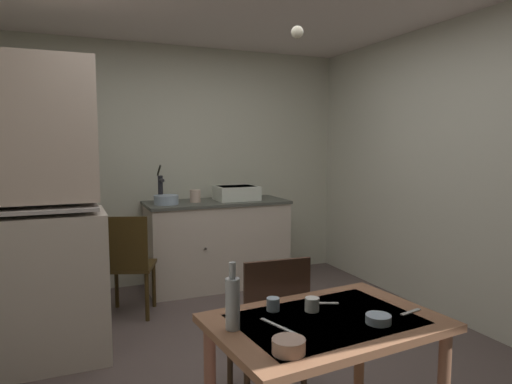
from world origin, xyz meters
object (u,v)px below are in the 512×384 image
(hutch_cabinet, at_px, (28,224))
(sink_basin, at_px, (236,193))
(mixing_bowl_counter, at_px, (166,200))
(dining_table, at_px, (325,342))
(serving_bowl_wide, at_px, (378,319))
(glass_bottle, at_px, (233,302))
(chair_far_side, at_px, (270,326))
(teacup_cream, at_px, (273,304))
(chair_by_counter, at_px, (129,263))
(hand_pump, at_px, (161,187))

(hutch_cabinet, bearing_deg, sink_basin, 30.89)
(mixing_bowl_counter, relative_size, dining_table, 0.22)
(serving_bowl_wide, distance_m, glass_bottle, 0.65)
(chair_far_side, xyz_separation_m, teacup_cream, (-0.16, -0.39, 0.28))
(hutch_cabinet, relative_size, serving_bowl_wide, 18.58)
(chair_by_counter, bearing_deg, dining_table, -75.58)
(sink_basin, relative_size, serving_bowl_wide, 3.93)
(chair_far_side, height_order, teacup_cream, chair_far_side)
(hutch_cabinet, relative_size, dining_table, 1.93)
(dining_table, bearing_deg, hand_pump, 93.49)
(dining_table, bearing_deg, teacup_cream, 133.48)
(hutch_cabinet, distance_m, teacup_cream, 1.88)
(serving_bowl_wide, bearing_deg, chair_by_counter, 107.78)
(serving_bowl_wide, relative_size, glass_bottle, 0.38)
(dining_table, distance_m, serving_bowl_wide, 0.26)
(hutch_cabinet, distance_m, serving_bowl_wide, 2.35)
(mixing_bowl_counter, bearing_deg, serving_bowl_wide, -83.59)
(hutch_cabinet, height_order, serving_bowl_wide, hutch_cabinet)
(hutch_cabinet, relative_size, sink_basin, 4.72)
(hutch_cabinet, bearing_deg, hand_pump, 46.78)
(serving_bowl_wide, relative_size, teacup_cream, 1.80)
(sink_basin, relative_size, glass_bottle, 1.51)
(teacup_cream, bearing_deg, mixing_bowl_counter, 89.22)
(hand_pump, bearing_deg, glass_bottle, -95.09)
(chair_by_counter, distance_m, teacup_cream, 2.14)
(chair_far_side, relative_size, serving_bowl_wide, 7.92)
(hutch_cabinet, xyz_separation_m, dining_table, (1.30, -1.67, -0.36))
(hutch_cabinet, bearing_deg, chair_by_counter, 39.65)
(hand_pump, height_order, glass_bottle, hand_pump)
(chair_far_side, bearing_deg, chair_by_counter, 108.58)
(serving_bowl_wide, height_order, teacup_cream, teacup_cream)
(sink_basin, relative_size, dining_table, 0.41)
(dining_table, distance_m, chair_far_side, 0.59)
(mixing_bowl_counter, bearing_deg, glass_bottle, -95.99)
(chair_by_counter, bearing_deg, mixing_bowl_counter, 48.89)
(chair_by_counter, bearing_deg, sink_basin, 24.77)
(sink_basin, height_order, glass_bottle, sink_basin)
(dining_table, height_order, chair_far_side, chair_far_side)
(serving_bowl_wide, bearing_deg, hutch_cabinet, 129.43)
(chair_far_side, bearing_deg, hand_pump, 94.02)
(teacup_cream, xyz_separation_m, glass_bottle, (-0.25, -0.13, 0.09))
(chair_far_side, bearing_deg, dining_table, -88.62)
(hand_pump, distance_m, mixing_bowl_counter, 0.16)
(sink_basin, bearing_deg, serving_bowl_wide, -98.43)
(chair_by_counter, distance_m, serving_bowl_wide, 2.53)
(chair_by_counter, height_order, teacup_cream, chair_by_counter)
(mixing_bowl_counter, bearing_deg, teacup_cream, -90.78)
(hand_pump, xyz_separation_m, chair_far_side, (0.16, -2.29, -0.61))
(teacup_cream, relative_size, glass_bottle, 0.21)
(chair_far_side, xyz_separation_m, glass_bottle, (-0.41, -0.52, 0.37))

